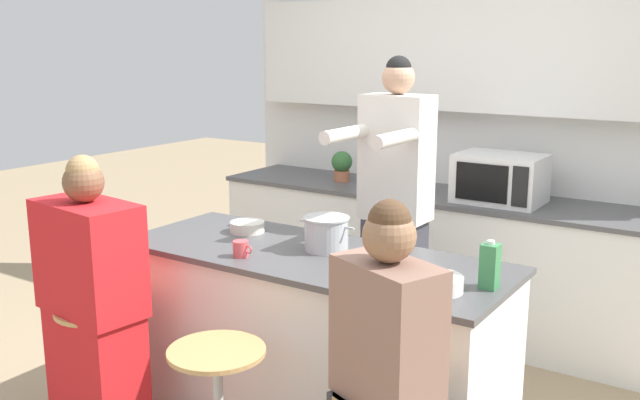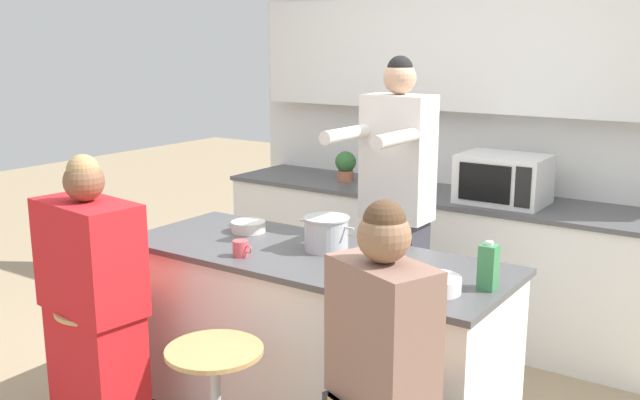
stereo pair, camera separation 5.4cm
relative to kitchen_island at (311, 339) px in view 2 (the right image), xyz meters
The scene contains 13 objects.
wall_back 2.18m from the kitchen_island, 90.00° to the left, with size 3.51×0.22×2.70m.
back_counter 1.58m from the kitchen_island, 90.00° to the left, with size 3.26×0.65×0.92m.
kitchen_island is the anchor object (origin of this frame).
bar_stool_leftmost 1.02m from the kitchen_island, 140.15° to the right, with size 0.41×0.41×0.67m.
person_cooking 0.81m from the kitchen_island, 80.56° to the left, with size 0.37×0.60×1.84m.
person_wrapped_blanket 1.06m from the kitchen_island, 137.71° to the right, with size 0.57×0.35×1.42m.
cooking_pot 0.54m from the kitchen_island, 69.82° to the left, with size 0.32×0.23×0.17m.
fruit_bowl 0.89m from the kitchen_island, 12.30° to the right, with size 0.22×0.22×0.07m.
mixing_bowl_steel 0.71m from the kitchen_island, 165.07° to the left, with size 0.19×0.19×0.06m.
coffee_cup_near 0.59m from the kitchen_island, 136.91° to the right, with size 0.11×0.07×0.08m.
juice_carton 1.05m from the kitchen_island, ahead, with size 0.07×0.07×0.21m.
microwave 1.71m from the kitchen_island, 75.99° to the left, with size 0.53×0.40×0.30m.
potted_plant 1.87m from the kitchen_island, 116.96° to the left, with size 0.15×0.15×0.22m.
Camera 2 is at (1.90, -2.71, 1.91)m, focal length 40.00 mm.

